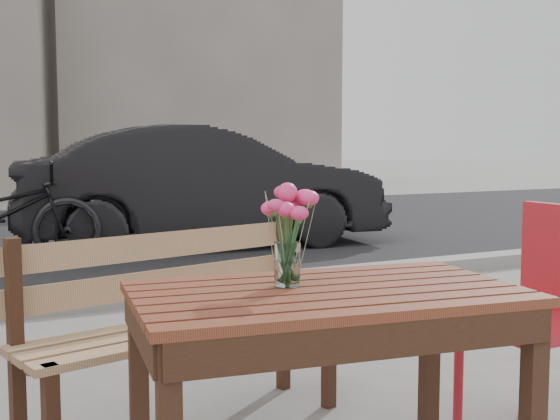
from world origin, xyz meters
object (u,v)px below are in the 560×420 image
object	(u,v)px
red_chair	(545,304)
main_vase	(287,222)
parked_car	(202,187)
main_table	(327,327)

from	to	relation	value
red_chair	main_vase	xyz separation A→B (m)	(-1.15, -0.04, 0.38)
main_vase	parked_car	world-z (taller)	parked_car
parked_car	main_table	bearing A→B (deg)	169.45
main_table	main_vase	world-z (taller)	main_vase
main_table	red_chair	size ratio (longest dim) A/B	1.36
red_chair	parked_car	xyz separation A→B (m)	(0.62, 5.46, 0.14)
red_chair	main_table	bearing A→B (deg)	-83.03
main_table	red_chair	bearing A→B (deg)	15.24
main_table	parked_car	size ratio (longest dim) A/B	0.30
main_table	parked_car	xyz separation A→B (m)	(1.68, 5.60, 0.07)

